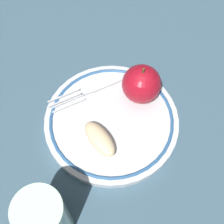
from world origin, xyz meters
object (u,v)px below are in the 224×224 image
Objects in this scene: fork at (98,87)px; drinking_glass at (45,219)px; apple_slice_front at (100,139)px; plate at (112,120)px; apple_red_whole at (141,84)px.

drinking_glass reaches higher than fork.
drinking_glass is at bearing -63.58° from apple_slice_front.
apple_red_whole is at bearing 156.46° from plate.
fork is at bearing -171.50° from drinking_glass.
apple_slice_front is at bearing 66.11° from fork.
apple_slice_front is at bearing -13.74° from apple_red_whole.
apple_red_whole is 0.66× the size of drinking_glass.
fork is 0.26m from drinking_glass.
drinking_glass is at bearing -8.50° from apple_red_whole.
drinking_glass reaches higher than apple_slice_front.
apple_red_whole is 1.05× the size of apple_slice_front.
plate is at bearing 120.65° from apple_slice_front.
plate is at bearing 176.67° from drinking_glass.
fork is (-0.10, -0.05, -0.01)m from apple_slice_front.
fork is (-0.05, -0.05, 0.01)m from plate.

